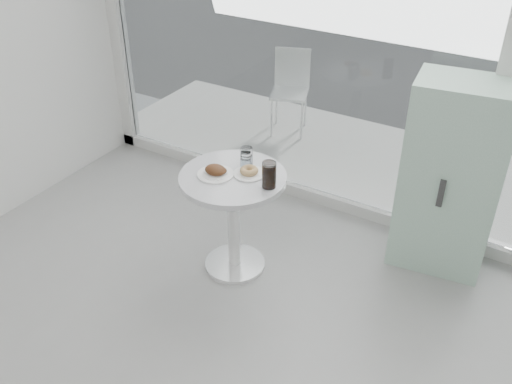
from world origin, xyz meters
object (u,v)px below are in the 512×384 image
Objects in this scene: plate_fritter at (216,172)px; main_table at (233,203)px; water_tumbler_b at (247,157)px; plate_donut at (249,172)px; cola_glass at (269,175)px; water_tumbler_a at (246,161)px; mint_cabinet at (450,178)px; patio_chair at (291,86)px.

main_table is at bearing 27.60° from plate_fritter.
water_tumbler_b reaches higher than plate_fritter.
cola_glass reaches higher than plate_donut.
water_tumbler_b reaches higher than water_tumbler_a.
plate_donut is (-1.14, -0.77, 0.09)m from mint_cabinet.
water_tumbler_a reaches higher than plate_fritter.
cola_glass is (0.27, -0.17, 0.03)m from water_tumbler_b.
main_table is 4.34× the size of cola_glass.
patio_chair is at bearing 104.94° from plate_fritter.
water_tumbler_a is at bearing 81.28° from main_table.
mint_cabinet reaches higher than plate_donut.
plate_fritter is (0.58, -2.17, 0.28)m from patio_chair.
plate_fritter is 0.38m from cola_glass.
water_tumbler_a reaches higher than patio_chair.
main_table is 0.93× the size of patio_chair.
cola_glass is at bearing -31.65° from water_tumbler_b.
patio_chair is 3.40× the size of plate_fritter.
main_table is at bearing -98.72° from water_tumbler_a.
mint_cabinet is at bearing -53.82° from patio_chair.
patio_chair is at bearing 114.22° from cola_glass.
plate_donut is (0.18, 0.12, -0.01)m from plate_fritter.
main_table is at bearing -92.15° from patio_chair.
water_tumbler_b is 0.32m from cola_glass.
water_tumbler_a is at bearing -157.06° from mint_cabinet.
cola_glass is at bearing -146.16° from mint_cabinet.
patio_chair is 4.67× the size of cola_glass.
cola_glass is (0.95, -2.11, 0.34)m from patio_chair.
main_table is 3.16× the size of plate_fritter.
water_tumbler_b is (0.10, 0.22, 0.03)m from plate_fritter.
plate_donut reaches higher than main_table.
plate_donut is (0.09, 0.07, 0.24)m from main_table.
water_tumbler_a is at bearing -68.67° from water_tumbler_b.
plate_fritter is 1.15× the size of plate_donut.
main_table is 0.41m from cola_glass.
mint_cabinet is 1.38m from plate_donut.
plate_donut is 0.21m from cola_glass.
main_table is 6.48× the size of water_tumbler_a.
plate_fritter is (-1.32, -0.89, 0.10)m from mint_cabinet.
patio_chair is at bearing 110.41° from plate_donut.
water_tumbler_b is (0.68, -1.95, 0.31)m from patio_chair.
plate_fritter is 0.22m from water_tumbler_a.
plate_donut is at bearing -44.08° from water_tumbler_a.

